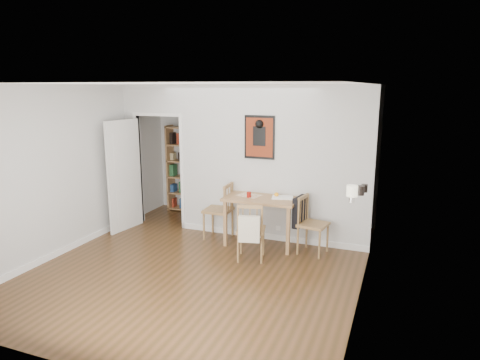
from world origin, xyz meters
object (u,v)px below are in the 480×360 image
at_px(chair_left, 218,211).
at_px(ceramic_jar_b, 364,188).
at_px(chair_front, 251,230).
at_px(red_glass, 249,195).
at_px(orange_fruit, 276,195).
at_px(ceramic_jar_a, 360,190).
at_px(chair_right, 312,224).
at_px(fireplace, 358,237).
at_px(mantel_lamp, 352,192).
at_px(bookshelf, 185,169).
at_px(notebook, 283,197).
at_px(dining_table, 262,203).

relative_size(chair_left, ceramic_jar_b, 9.09).
distance_m(chair_front, red_glass, 0.74).
bearing_deg(orange_fruit, ceramic_jar_a, -30.07).
xyz_separation_m(chair_right, red_glass, (-1.04, -0.01, 0.38)).
xyz_separation_m(fireplace, ceramic_jar_a, (-0.02, 0.12, 0.61)).
relative_size(chair_right, orange_fruit, 12.51).
xyz_separation_m(chair_front, red_glass, (-0.24, 0.57, 0.40)).
xyz_separation_m(chair_front, fireplace, (1.57, -0.16, 0.16)).
bearing_deg(mantel_lamp, bookshelf, 146.18).
height_order(bookshelf, ceramic_jar_a, bookshelf).
bearing_deg(bookshelf, orange_fruit, -27.64).
bearing_deg(notebook, red_glass, -162.71).
bearing_deg(ceramic_jar_a, chair_right, 140.26).
xyz_separation_m(bookshelf, fireplace, (3.74, -2.15, -0.27)).
distance_m(chair_right, chair_front, 0.99).
xyz_separation_m(chair_front, ceramic_jar_b, (1.59, 0.15, 0.75)).
relative_size(fireplace, mantel_lamp, 5.80).
xyz_separation_m(dining_table, red_glass, (-0.19, -0.11, 0.14)).
bearing_deg(bookshelf, mantel_lamp, -33.82).
bearing_deg(fireplace, chair_right, 135.79).
distance_m(chair_left, chair_right, 1.65).
xyz_separation_m(notebook, mantel_lamp, (1.21, -1.20, 0.48)).
distance_m(chair_left, notebook, 1.17).
bearing_deg(chair_front, fireplace, -5.98).
xyz_separation_m(chair_left, notebook, (1.12, 0.05, 0.33)).
distance_m(orange_fruit, mantel_lamp, 1.86).
bearing_deg(bookshelf, ceramic_jar_a, -28.56).
bearing_deg(ceramic_jar_b, mantel_lamp, -98.80).
bearing_deg(chair_right, chair_front, -143.94).
bearing_deg(fireplace, orange_fruit, 146.59).
bearing_deg(ceramic_jar_a, notebook, 148.73).
bearing_deg(chair_front, notebook, 69.28).
relative_size(chair_right, notebook, 2.75).
bearing_deg(chair_front, chair_left, 140.95).
relative_size(notebook, ceramic_jar_b, 3.11).
distance_m(chair_front, ceramic_jar_a, 1.73).
relative_size(fireplace, red_glass, 13.55).
bearing_deg(mantel_lamp, notebook, 135.31).
bearing_deg(orange_fruit, chair_front, -102.24).
bearing_deg(fireplace, chair_front, 174.02).
distance_m(red_glass, notebook, 0.55).
relative_size(fireplace, ceramic_jar_a, 9.99).
height_order(dining_table, mantel_lamp, mantel_lamp).
bearing_deg(notebook, chair_left, -177.44).
height_order(chair_left, notebook, chair_left).
xyz_separation_m(notebook, ceramic_jar_a, (1.27, -0.77, 0.41)).
bearing_deg(bookshelf, chair_front, -42.46).
bearing_deg(bookshelf, chair_left, -44.45).
relative_size(chair_left, fireplace, 0.78).
height_order(chair_left, ceramic_jar_a, ceramic_jar_a).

